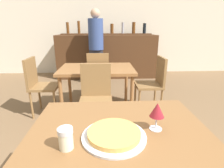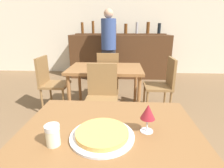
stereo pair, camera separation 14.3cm
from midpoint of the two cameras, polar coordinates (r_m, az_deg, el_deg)
The scene contains 13 objects.
wall_back at distance 5.22m, azimuth -2.74°, elevation 19.03°, with size 8.00×0.05×2.80m.
dining_table_near at distance 1.03m, azimuth -1.70°, elevation -19.93°, with size 1.00×0.85×0.77m.
dining_table_far at distance 2.66m, azimuth -6.44°, elevation 3.54°, with size 1.10×0.75×0.73m.
bar_counter at distance 4.77m, azimuth -2.58°, elevation 9.01°, with size 2.60×0.56×1.12m.
bar_back_shelf at distance 4.86m, azimuth -2.45°, elevation 16.78°, with size 2.39×0.24×0.34m.
chair_far_side_front at distance 2.18m, azimuth -7.17°, elevation -3.54°, with size 0.40×0.40×0.89m.
chair_far_side_back at distance 3.22m, azimuth -5.78°, elevation 3.64°, with size 0.40×0.40×0.89m.
chair_far_side_left at distance 2.89m, azimuth -24.00°, elevation 0.44°, with size 0.40×0.40×0.89m.
chair_far_side_right at distance 2.78m, azimuth 12.04°, elevation 0.98°, with size 0.40×0.40×0.89m.
pizza_tray at distance 0.94m, azimuth -3.87°, elevation -16.27°, with size 0.34×0.34×0.04m.
cheese_shaker at distance 0.89m, azimuth -19.55°, elevation -16.49°, with size 0.07×0.07×0.11m.
person_standing at distance 4.16m, azimuth -6.23°, elevation 12.64°, with size 0.34×0.34×1.70m.
wine_glass at distance 0.97m, azimuth 10.44°, elevation -8.67°, with size 0.08×0.08×0.16m.
Camera 1 is at (-0.08, -0.81, 1.32)m, focal length 28.00 mm.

